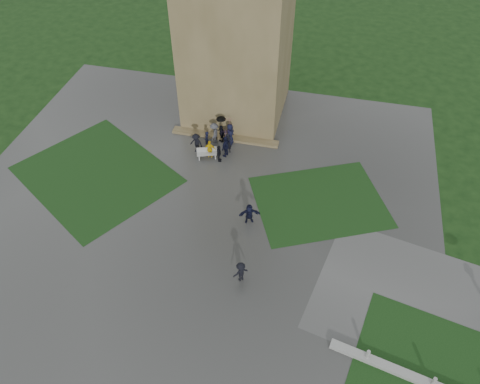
% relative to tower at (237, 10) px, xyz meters
% --- Properties ---
extents(ground, '(120.00, 120.00, 0.00)m').
position_rel_tower_xyz_m(ground, '(0.00, -15.00, -9.00)').
color(ground, black).
extents(plaza, '(34.00, 34.00, 0.02)m').
position_rel_tower_xyz_m(plaza, '(0.00, -13.00, -8.99)').
color(plaza, '#353532').
rests_on(plaza, ground).
extents(lawn_inset_left, '(14.10, 13.46, 0.01)m').
position_rel_tower_xyz_m(lawn_inset_left, '(-8.50, -11.00, -8.97)').
color(lawn_inset_left, black).
rests_on(lawn_inset_left, plaza).
extents(lawn_inset_right, '(11.12, 10.15, 0.01)m').
position_rel_tower_xyz_m(lawn_inset_right, '(8.50, -10.00, -8.97)').
color(lawn_inset_right, black).
rests_on(lawn_inset_right, plaza).
extents(tower, '(8.00, 8.00, 18.00)m').
position_rel_tower_xyz_m(tower, '(0.00, 0.00, 0.00)').
color(tower, brown).
rests_on(tower, ground).
extents(tower_plinth, '(9.00, 0.80, 0.22)m').
position_rel_tower_xyz_m(tower_plinth, '(0.00, -4.40, -8.87)').
color(tower_plinth, brown).
rests_on(tower_plinth, plaza).
extents(bench, '(1.68, 1.01, 0.93)m').
position_rel_tower_xyz_m(bench, '(-0.75, -7.15, -8.50)').
color(bench, '#A3A39F').
rests_on(bench, plaza).
extents(visitor_cluster, '(3.50, 3.43, 2.49)m').
position_rel_tower_xyz_m(visitor_cluster, '(-0.13, -5.89, -7.89)').
color(visitor_cluster, black).
rests_on(visitor_cluster, plaza).
extents(pedestrian_mid, '(1.55, 1.01, 1.57)m').
position_rel_tower_xyz_m(pedestrian_mid, '(3.95, -12.99, -8.19)').
color(pedestrian_mid, black).
rests_on(pedestrian_mid, plaza).
extents(pedestrian_near, '(1.08, 1.04, 1.54)m').
position_rel_tower_xyz_m(pedestrian_near, '(4.48, -17.81, -8.21)').
color(pedestrian_near, black).
rests_on(pedestrian_near, plaza).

